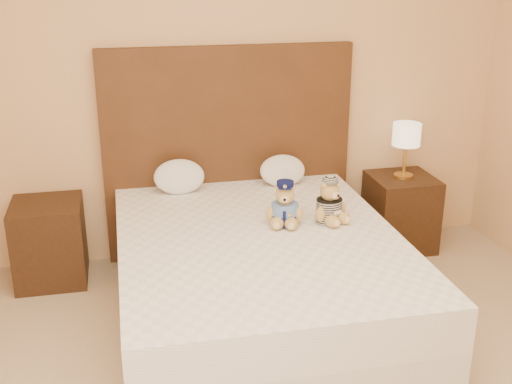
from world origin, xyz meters
The scene contains 10 objects.
room_walls centered at (0.00, 0.46, 1.81)m, with size 4.04×4.52×2.72m.
bed centered at (0.00, 1.20, 0.28)m, with size 1.60×2.00×0.55m.
headboard centered at (0.00, 2.21, 0.75)m, with size 1.75×0.08×1.50m, color #4E2B17.
nightstand_left centered at (-1.25, 2.00, 0.28)m, with size 0.45×0.45×0.55m, color #351E11.
nightstand_right centered at (1.25, 2.00, 0.28)m, with size 0.45×0.45×0.55m, color #351E11.
lamp centered at (1.25, 2.00, 0.85)m, with size 0.20×0.20×0.40m.
teddy_police centered at (0.18, 1.33, 0.68)m, with size 0.23×0.22×0.27m, color tan, non-canonical shape.
teddy_prisoner centered at (0.45, 1.32, 0.68)m, with size 0.24×0.23×0.27m, color tan, non-canonical shape.
pillow_left centered at (-0.37, 2.03, 0.67)m, with size 0.34×0.22×0.24m, color white.
pillow_right centered at (0.35, 2.03, 0.66)m, with size 0.32×0.21×0.23m, color white.
Camera 1 is at (-0.74, -2.08, 2.05)m, focal length 45.00 mm.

